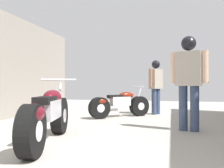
# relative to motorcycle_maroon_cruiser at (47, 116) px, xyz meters

# --- Properties ---
(ground_plane) EXTENTS (19.20, 19.20, 0.00)m
(ground_plane) POSITION_rel_motorcycle_maroon_cruiser_xyz_m (0.71, 1.01, -0.42)
(ground_plane) COLOR #A8A399
(motorcycle_maroon_cruiser) EXTENTS (0.81, 2.09, 0.98)m
(motorcycle_maroon_cruiser) POSITION_rel_motorcycle_maroon_cruiser_xyz_m (0.00, 0.00, 0.00)
(motorcycle_maroon_cruiser) COLOR black
(motorcycle_maroon_cruiser) RESTS_ON ground_plane
(motorcycle_black_naked) EXTENTS (1.48, 1.40, 0.86)m
(motorcycle_black_naked) POSITION_rel_motorcycle_maroon_cruiser_xyz_m (0.37, 3.17, -0.06)
(motorcycle_black_naked) COLOR black
(motorcycle_black_naked) RESTS_ON ground_plane
(mechanic_in_blue) EXTENTS (0.71, 0.36, 1.81)m
(mechanic_in_blue) POSITION_rel_motorcycle_maroon_cruiser_xyz_m (2.09, 1.59, 0.67)
(mechanic_in_blue) COLOR #384766
(mechanic_in_blue) RESTS_ON ground_plane
(mechanic_with_helmet) EXTENTS (0.41, 0.61, 1.64)m
(mechanic_with_helmet) POSITION_rel_motorcycle_maroon_cruiser_xyz_m (1.30, 4.13, 0.56)
(mechanic_with_helmet) COLOR #384766
(mechanic_with_helmet) RESTS_ON ground_plane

